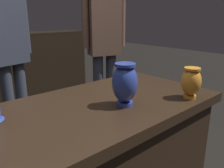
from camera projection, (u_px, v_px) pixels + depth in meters
vase_centerpiece at (125, 83)px, 1.04m from camera, size 0.12×0.12×0.20m
vase_left_accent at (191, 82)px, 1.14m from camera, size 0.10×0.10×0.16m
shelf_vase_right at (24, 28)px, 2.94m from camera, size 0.11×0.11×0.09m
visitor_center_back at (9, 49)px, 2.17m from camera, size 0.46×0.25×1.54m
visitor_near_right at (104, 40)px, 2.38m from camera, size 0.45×0.27×1.63m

